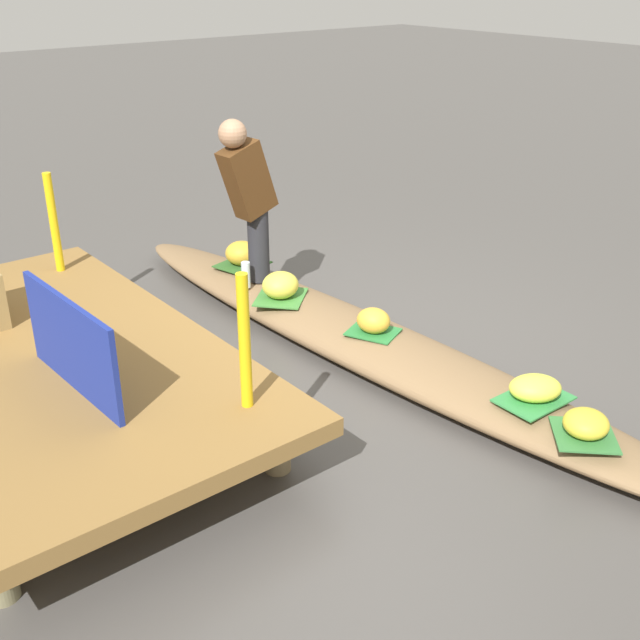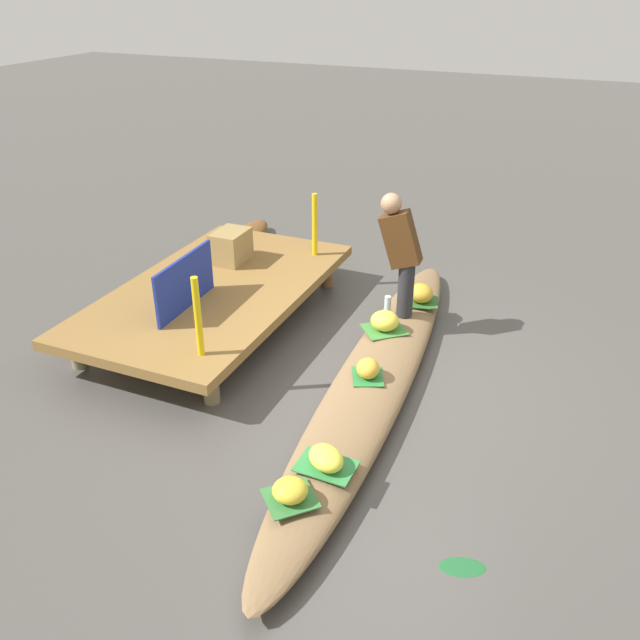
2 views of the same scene
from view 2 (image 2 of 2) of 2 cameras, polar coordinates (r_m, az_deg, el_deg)
The scene contains 21 objects.
canal_water at distance 5.91m, azimuth 4.63°, elevation -6.04°, with size 40.00×40.00×0.00m, color #4B4844.
dock_platform at distance 6.92m, azimuth -9.02°, elevation 2.41°, with size 3.20×1.80×0.41m.
vendor_boat at distance 5.85m, azimuth 4.67°, elevation -5.16°, with size 5.14×0.66×0.22m, color olive.
moored_boat at distance 8.79m, azimuth -7.02°, elevation 6.55°, with size 1.80×0.45×0.21m, color brown.
leaf_mat_0 at distance 6.41m, azimuth 5.56°, elevation -0.81°, with size 0.38×0.34×0.01m, color #3F8136.
banana_bunch_0 at distance 6.37m, azimuth 5.60°, elevation -0.07°, with size 0.27×0.26×0.19m, color yellow.
leaf_mat_1 at distance 4.75m, azimuth 0.52°, elevation -12.46°, with size 0.41×0.29×0.01m, color #318340.
banana_bunch_1 at distance 4.70m, azimuth 0.52°, elevation -11.81°, with size 0.29×0.22×0.14m, color #E6E445.
leaf_mat_2 at distance 4.52m, azimuth -2.58°, elevation -15.09°, with size 0.33×0.31×0.01m, color #347337.
banana_bunch_2 at distance 4.47m, azimuth -2.60°, elevation -14.44°, with size 0.23×0.24×0.14m, color gold.
leaf_mat_3 at distance 5.69m, azimuth 4.12°, elevation -4.88°, with size 0.32×0.26×0.01m, color #2A7A38.
banana_bunch_3 at distance 5.64m, azimuth 4.15°, elevation -4.17°, with size 0.23×0.20×0.17m, color gold.
leaf_mat_4 at distance 7.00m, azimuth 8.62°, elevation 1.60°, with size 0.37×0.32×0.01m, color #2F6027.
banana_bunch_4 at distance 6.96m, azimuth 8.68°, elevation 2.30°, with size 0.27×0.25×0.19m, color gold.
vendor_person at distance 6.44m, azimuth 6.97°, elevation 6.11°, with size 0.21×0.44×1.24m.
water_bottle at distance 6.67m, azimuth 5.84°, elevation 1.27°, with size 0.07×0.07×0.20m, color silver.
market_banner at distance 6.42m, azimuth -11.55°, elevation 3.17°, with size 0.98×0.03×0.52m, color navy.
railing_post_west at distance 5.55m, azimuth -10.48°, elevation 0.27°, with size 0.06×0.06×0.72m, color yellow.
railing_post_east at distance 7.47m, azimuth -0.46°, elevation 8.21°, with size 0.06×0.06×0.72m, color yellow.
produce_crate at distance 7.43m, azimuth -7.66°, elevation 6.32°, with size 0.44×0.32×0.35m, color olive.
drifting_plant_0 at distance 4.50m, azimuth 12.16°, elevation -20.07°, with size 0.30×0.16×0.01m, color #205F2F.
Camera 2 is at (-4.66, -1.49, 3.32)m, focal length 37.15 mm.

